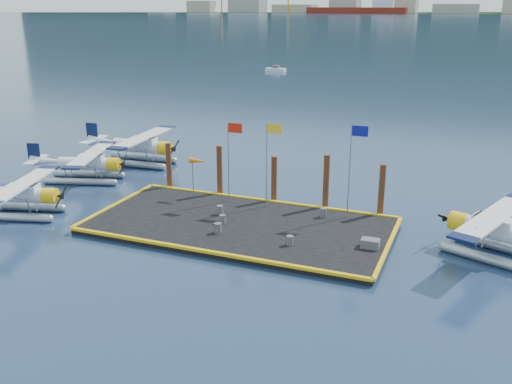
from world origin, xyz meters
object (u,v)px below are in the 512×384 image
drum_1 (290,240)px  drum_3 (218,228)px  drum_4 (323,213)px  flagpole_yellow (269,152)px  seaplane_c (140,148)px  drum_5 (220,210)px  piling_4 (381,192)px  seaplane_a (19,197)px  seaplane_d (499,234)px  flagpole_blue (353,158)px  piling_0 (169,167)px  drum_0 (223,219)px  piling_2 (274,181)px  piling_1 (220,172)px  flagpole_red (231,150)px  windsock (198,162)px  crate (370,243)px  seaplane_b (87,165)px  piling_3 (326,184)px

drum_1 → drum_3: 4.95m
drum_4 → flagpole_yellow: (-4.26, 0.56, 3.78)m
seaplane_c → drum_4: (20.12, -8.28, -0.86)m
drum_4 → drum_5: 7.26m
drum_5 → piling_4: 11.40m
seaplane_a → seaplane_d: (31.71, 5.00, 0.09)m
flagpole_blue → piling_0: 15.51m
drum_0 → piling_2: bearing=74.9°
seaplane_d → flagpole_blue: flagpole_blue is taller
seaplane_d → piling_0: (-24.65, 3.97, 0.48)m
drum_4 → piling_1: 9.32m
flagpole_red → drum_3: bearing=-74.1°
windsock → drum_5: bearing=-41.7°
piling_2 → drum_1: bearing=-63.3°
flagpole_red → piling_2: bearing=29.8°
seaplane_a → drum_5: 14.39m
piling_4 → crate: bearing=-85.4°
drum_1 → flagpole_yellow: (-3.64, 6.03, 3.81)m
seaplane_b → seaplane_c: size_ratio=0.89×
drum_0 → flagpole_blue: flagpole_blue is taller
drum_0 → piling_3: 8.18m
piling_2 → seaplane_b: bearing=-179.2°
drum_4 → drum_5: bearing=-162.7°
drum_1 → piling_0: piling_0 is taller
windsock → piling_0: bearing=155.3°
drum_0 → piling_1: size_ratio=0.14×
seaplane_c → crate: bearing=59.7°
drum_5 → windsock: size_ratio=0.20×
windsock → drum_3: bearing=-53.1°
crate → windsock: bearing=162.0°
drum_3 → crate: drum_3 is taller
crate → seaplane_a: bearing=-173.5°
flagpole_red → piling_0: 6.84m
flagpole_red → piling_0: (-6.21, 1.60, -2.40)m
drum_1 → flagpole_yellow: size_ratio=0.10×
drum_3 → piling_4: bearing=39.4°
seaplane_a → flagpole_blue: (22.26, 7.36, 3.25)m
drum_4 → piling_0: piling_0 is taller
drum_5 → flagpole_yellow: size_ratio=0.10×
drum_4 → crate: drum_4 is taller
windsock → piling_4: size_ratio=0.78×
seaplane_a → piling_1: 14.65m
flagpole_yellow → piling_2: bearing=97.2°
flagpole_red → piling_0: size_ratio=1.50×
drum_0 → piling_4: bearing=31.3°
drum_1 → piling_0: 14.99m
piling_3 → piling_4: bearing=0.0°
flagpole_blue → piling_4: bearing=41.6°
drum_0 → piling_4: size_ratio=0.15×
seaplane_b → crate: bearing=59.8°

